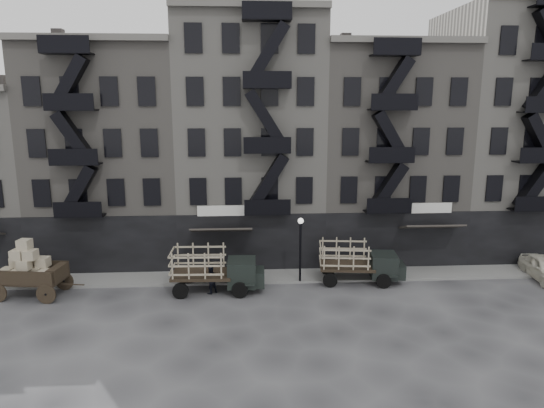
{
  "coord_description": "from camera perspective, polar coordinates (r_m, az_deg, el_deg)",
  "views": [
    {
      "loc": [
        -0.55,
        -26.5,
        11.41
      ],
      "look_at": [
        1.29,
        4.0,
        4.9
      ],
      "focal_mm": 32.0,
      "sensor_mm": 36.0,
      "label": 1
    }
  ],
  "objects": [
    {
      "name": "building_east",
      "position": [
        41.8,
        26.23,
        7.5
      ],
      "size": [
        10.0,
        11.35,
        19.2
      ],
      "color": "gray",
      "rests_on": "ground"
    },
    {
      "name": "lamp_post",
      "position": [
        30.56,
        3.36,
        -4.39
      ],
      "size": [
        0.36,
        0.36,
        4.28
      ],
      "color": "black",
      "rests_on": "ground"
    },
    {
      "name": "building_mideast",
      "position": [
        38.03,
        12.73,
        5.83
      ],
      "size": [
        10.0,
        11.35,
        16.2
      ],
      "color": "slate",
      "rests_on": "ground"
    },
    {
      "name": "stake_truck_west",
      "position": [
        29.76,
        -6.77,
        -7.33
      ],
      "size": [
        5.63,
        2.47,
        2.79
      ],
      "rotation": [
        0.0,
        0.0,
        -0.03
      ],
      "color": "black",
      "rests_on": "ground"
    },
    {
      "name": "ground",
      "position": [
        28.86,
        -2.13,
        -11.27
      ],
      "size": [
        140.0,
        140.0,
        0.0
      ],
      "primitive_type": "plane",
      "color": "#38383A",
      "rests_on": "ground"
    },
    {
      "name": "building_midwest",
      "position": [
        37.74,
        -18.02,
        5.49
      ],
      "size": [
        10.0,
        11.35,
        16.2
      ],
      "color": "slate",
      "rests_on": "ground"
    },
    {
      "name": "wagon",
      "position": [
        32.19,
        -26.86,
        -6.35
      ],
      "size": [
        4.36,
        2.74,
        3.47
      ],
      "rotation": [
        0.0,
        0.0,
        -0.14
      ],
      "color": "black",
      "rests_on": "ground"
    },
    {
      "name": "stake_truck_east",
      "position": [
        31.58,
        10.17,
        -6.42
      ],
      "size": [
        5.5,
        2.7,
        2.67
      ],
      "rotation": [
        0.0,
        0.0,
        -0.11
      ],
      "color": "black",
      "rests_on": "ground"
    },
    {
      "name": "sidewalk",
      "position": [
        32.31,
        -2.29,
        -8.52
      ],
      "size": [
        55.0,
        2.5,
        0.15
      ],
      "primitive_type": "cube",
      "color": "slate",
      "rests_on": "ground"
    },
    {
      "name": "building_center",
      "position": [
        36.45,
        -2.6,
        7.44
      ],
      "size": [
        10.0,
        11.35,
        18.2
      ],
      "color": "gray",
      "rests_on": "ground"
    },
    {
      "name": "pedestrian_mid",
      "position": [
        29.75,
        -7.26,
        -8.83
      ],
      "size": [
        1.07,
        1.03,
        1.73
      ],
      "primitive_type": "imported",
      "rotation": [
        0.0,
        0.0,
        3.79
      ],
      "color": "black",
      "rests_on": "ground"
    }
  ]
}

